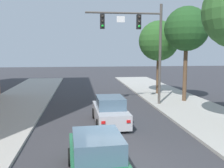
{
  "coord_description": "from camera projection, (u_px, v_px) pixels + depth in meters",
  "views": [
    {
      "loc": [
        -1.46,
        -8.97,
        4.19
      ],
      "look_at": [
        0.67,
        7.75,
        2.0
      ],
      "focal_mm": 40.67,
      "sensor_mm": 36.0,
      "label": 1
    }
  ],
  "objects": [
    {
      "name": "ground_plane",
      "position": [
        120.0,
        163.0,
        9.55
      ],
      "size": [
        120.0,
        120.0,
        0.0
      ],
      "primitive_type": "plane",
      "color": "#38383D"
    },
    {
      "name": "traffic_signal_mast",
      "position": [
        140.0,
        36.0,
        18.83
      ],
      "size": [
        5.72,
        0.38,
        7.5
      ],
      "color": "#514C47",
      "rests_on": "sidewalk_right"
    },
    {
      "name": "car_lead_silver",
      "position": [
        110.0,
        111.0,
        14.67
      ],
      "size": [
        1.92,
        4.28,
        1.6
      ],
      "color": "#B7B7BC",
      "rests_on": "ground"
    },
    {
      "name": "car_following_green",
      "position": [
        97.0,
        160.0,
        8.12
      ],
      "size": [
        2.0,
        4.32,
        1.6
      ],
      "color": "#1E663D",
      "rests_on": "ground"
    },
    {
      "name": "street_tree_second",
      "position": [
        187.0,
        29.0,
        20.12
      ],
      "size": [
        3.53,
        3.53,
        7.56
      ],
      "color": "brown",
      "rests_on": "sidewalk_right"
    },
    {
      "name": "street_tree_third",
      "position": [
        159.0,
        41.0,
        23.87
      ],
      "size": [
        3.76,
        3.76,
        6.89
      ],
      "color": "brown",
      "rests_on": "sidewalk_right"
    }
  ]
}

